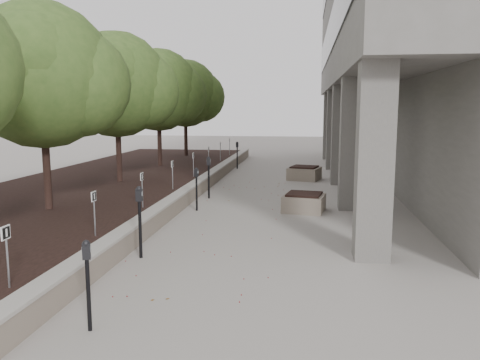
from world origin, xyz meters
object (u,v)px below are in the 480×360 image
Objects in this scene: parking_meter_4 at (209,177)px; parking_meter_5 at (237,155)px; crabapple_tree_4 at (159,107)px; crabapple_tree_2 at (43,107)px; crabapple_tree_5 at (185,108)px; parking_meter_1 at (88,286)px; parking_meter_3 at (197,189)px; parking_meter_2 at (140,222)px; planter_front at (304,202)px; planter_back at (304,173)px; crabapple_tree_3 at (117,107)px.

parking_meter_4 is 1.04× the size of parking_meter_5.
crabapple_tree_4 reaches higher than parking_meter_4.
crabapple_tree_2 is 5.95m from parking_meter_4.
crabapple_tree_5 is 3.74× the size of parking_meter_4.
parking_meter_1 is 10.04m from parking_meter_4.
crabapple_tree_5 reaches higher than parking_meter_3.
parking_meter_2 is (3.48, -2.61, -2.37)m from crabapple_tree_2.
planter_front is (6.81, -12.50, -2.84)m from crabapple_tree_5.
crabapple_tree_5 is 21.40m from parking_meter_1.
parking_meter_5 is at bearing 106.28° from parking_meter_3.
parking_meter_5 is 1.19× the size of planter_front.
parking_meter_2 is 6.12m from planter_front.
crabapple_tree_5 reaches higher than parking_meter_5.
parking_meter_3 is 0.91× the size of parking_meter_4.
planter_front is at bearing -61.43° from crabapple_tree_5.
crabapple_tree_2 is 11.66m from planter_back.
parking_meter_1 is 8.89m from planter_front.
parking_meter_5 reaches higher than planter_back.
crabapple_tree_3 is at bearing 88.33° from parking_meter_1.
parking_meter_2 is at bearing -76.26° from parking_meter_3.
crabapple_tree_2 is 3.88× the size of parking_meter_5.
crabapple_tree_3 is 1.00× the size of crabapple_tree_4.
crabapple_tree_3 and crabapple_tree_5 have the same top height.
planter_front is (3.47, -9.94, -0.43)m from parking_meter_5.
crabapple_tree_4 is (0.00, 5.00, 0.00)m from crabapple_tree_3.
crabapple_tree_3 is (0.00, 5.00, 0.00)m from crabapple_tree_2.
crabapple_tree_3 is 3.74× the size of parking_meter_4.
planter_back is at bearing 73.40° from parking_meter_2.
parking_meter_2 is 4.73m from parking_meter_3.
parking_meter_4 reaches higher than planter_back.
crabapple_tree_4 is at bearing 118.41° from parking_meter_4.
planter_back is at bearing 80.21° from parking_meter_3.
parking_meter_1 is at bearing -90.75° from parking_meter_4.
parking_meter_5 is at bearing 109.22° from planter_front.
parking_meter_1 is 0.93× the size of parking_meter_5.
parking_meter_3 is (3.58, -7.88, -2.46)m from crabapple_tree_4.
parking_meter_2 is at bearing -123.06° from planter_front.
crabapple_tree_4 reaches higher than parking_meter_5.
parking_meter_4 is at bearing -13.62° from crabapple_tree_3.
parking_meter_1 is at bearing -81.34° from parking_meter_5.
parking_meter_4 is (3.54, -10.86, -2.39)m from crabapple_tree_5.
parking_meter_4 reaches higher than parking_meter_1.
parking_meter_5 is 4.84m from planter_back.
planter_front is (2.91, 8.39, -0.38)m from parking_meter_1.
crabapple_tree_4 is 4.29× the size of planter_back.
crabapple_tree_2 reaches higher than planter_front.
crabapple_tree_3 is 5.00m from crabapple_tree_4.
crabapple_tree_3 is 4.29× the size of planter_back.
parking_meter_1 is 1.11× the size of planter_front.
crabapple_tree_3 reaches higher than parking_meter_3.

